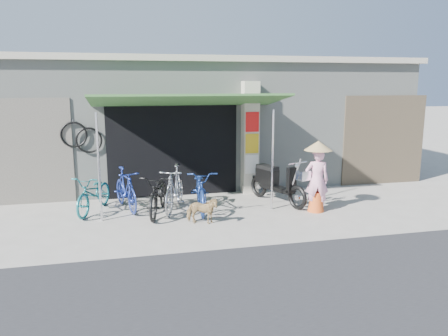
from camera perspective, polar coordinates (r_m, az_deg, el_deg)
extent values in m
plane|color=#9F9990|center=(9.55, 2.55, -6.97)|extent=(80.00, 80.00, 0.00)
cube|color=#2E2F31|center=(5.73, 15.63, -20.38)|extent=(80.00, 6.00, 0.01)
cube|color=#A0A59D|center=(14.11, -3.02, 6.15)|extent=(12.00, 5.00, 3.50)
cube|color=#BEB7A2|center=(14.07, -3.10, 13.59)|extent=(12.30, 5.30, 0.16)
cube|color=black|center=(11.52, -6.65, 2.47)|extent=(3.40, 0.06, 2.50)
cube|color=black|center=(11.65, -6.58, -0.93)|extent=(3.06, 0.04, 1.10)
torus|color=black|center=(11.40, -17.23, 3.48)|extent=(0.65, 0.05, 0.65)
cylinder|color=silver|center=(11.38, -17.31, 5.09)|extent=(0.02, 0.02, 0.12)
torus|color=black|center=(11.41, -19.03, 4.14)|extent=(0.65, 0.05, 0.65)
cylinder|color=silver|center=(11.40, -19.12, 5.75)|extent=(0.02, 0.02, 0.12)
cube|color=beige|center=(11.76, 3.38, 3.94)|extent=(0.42, 0.42, 3.00)
cube|color=red|center=(11.51, 3.72, 6.03)|extent=(0.36, 0.02, 0.52)
cube|color=gold|center=(11.57, 3.68, 3.21)|extent=(0.36, 0.02, 0.52)
cube|color=silver|center=(11.66, 3.65, 0.49)|extent=(0.36, 0.02, 0.50)
cube|color=#32622C|center=(10.52, -4.58, 8.82)|extent=(4.60, 1.88, 0.35)
cylinder|color=silver|center=(9.67, -16.03, 0.05)|extent=(0.05, 0.05, 2.36)
cylinder|color=silver|center=(10.23, 6.33, 1.00)|extent=(0.05, 0.05, 2.36)
cube|color=brown|center=(13.68, 20.14, 3.43)|extent=(2.60, 0.06, 2.60)
cube|color=#6B665B|center=(11.72, -25.45, 1.87)|extent=(2.60, 0.06, 2.60)
imported|color=#186B6F|center=(10.54, -16.59, -3.18)|extent=(1.17, 1.80, 0.90)
imported|color=navy|center=(10.56, -12.71, -2.70)|extent=(0.88, 1.71, 0.99)
imported|color=black|center=(10.05, -8.51, -3.32)|extent=(1.09, 1.93, 0.96)
imported|color=#ABABB0|center=(10.24, -6.49, -2.69)|extent=(1.08, 1.85, 1.07)
imported|color=navy|center=(10.23, -3.03, -2.83)|extent=(0.86, 1.98, 1.01)
imported|color=tan|center=(9.31, -2.90, -5.58)|extent=(0.75, 0.53, 0.58)
torus|color=black|center=(10.48, 9.57, -3.83)|extent=(0.31, 0.58, 0.58)
torus|color=black|center=(11.50, 4.56, -2.37)|extent=(0.31, 0.58, 0.58)
cube|color=black|center=(10.96, 6.96, -2.65)|extent=(0.62, 1.06, 0.11)
cube|color=black|center=(11.18, 5.67, -1.08)|extent=(0.49, 0.67, 0.37)
cube|color=black|center=(11.14, 5.69, 0.08)|extent=(0.47, 0.66, 0.10)
cube|color=black|center=(10.54, 8.80, -1.54)|extent=(0.27, 0.19, 0.62)
cylinder|color=silver|center=(10.32, 9.59, 0.66)|extent=(0.54, 0.25, 0.04)
cube|color=silver|center=(10.23, 10.32, -0.96)|extent=(0.35, 0.31, 0.22)
imported|color=#EB9EBE|center=(10.31, 12.04, -1.59)|extent=(0.62, 0.49, 1.48)
cone|color=#D5521E|center=(10.43, 11.93, -4.33)|extent=(0.38, 0.38, 0.46)
cone|color=tan|center=(10.17, 12.22, 2.88)|extent=(0.64, 0.64, 0.22)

